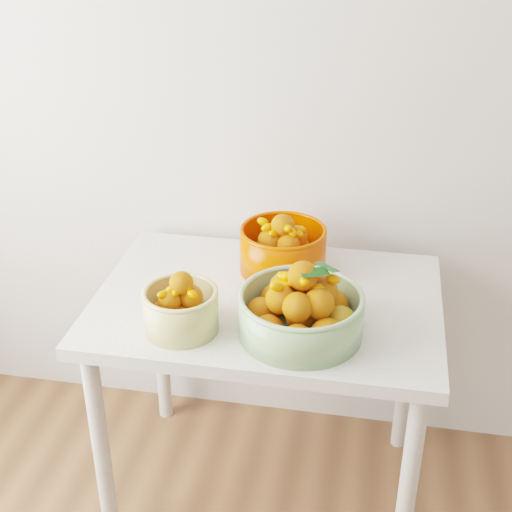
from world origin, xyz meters
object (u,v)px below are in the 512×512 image
object	(u,v)px
bowl_orange	(283,248)
bowl_cream	(181,308)
table	(267,325)
bowl_green	(301,310)

from	to	relation	value
bowl_orange	bowl_cream	bearing A→B (deg)	-120.50
bowl_cream	bowl_orange	bearing A→B (deg)	59.50
table	bowl_orange	world-z (taller)	bowl_orange
bowl_green	bowl_cream	bearing A→B (deg)	-173.41
bowl_green	bowl_orange	world-z (taller)	bowl_green
bowl_cream	bowl_green	xyz separation A→B (m)	(0.32, 0.04, 0.01)
bowl_cream	bowl_green	distance (m)	0.32
bowl_green	bowl_orange	bearing A→B (deg)	106.64
bowl_cream	table	bearing A→B (deg)	44.96
table	bowl_orange	xyz separation A→B (m)	(0.02, 0.17, 0.17)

